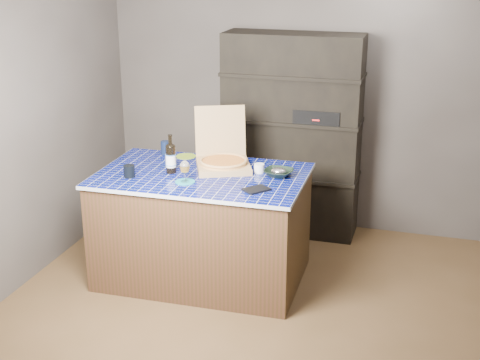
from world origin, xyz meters
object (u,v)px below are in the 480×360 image
(kitchen_island, at_px, (203,226))
(wine_glass, at_px, (185,167))
(dvd_case, at_px, (256,189))
(pizza_box, at_px, (223,160))
(bowl, at_px, (279,173))
(mead_bottle, at_px, (171,158))

(kitchen_island, bearing_deg, wine_glass, -104.84)
(kitchen_island, xyz_separation_m, wine_glass, (-0.05, -0.21, 0.54))
(kitchen_island, distance_m, dvd_case, 0.70)
(dvd_case, bearing_deg, kitchen_island, -165.27)
(kitchen_island, xyz_separation_m, dvd_case, (0.49, -0.23, 0.44))
(kitchen_island, height_order, pizza_box, pizza_box)
(wine_glass, bearing_deg, bowl, 27.75)
(kitchen_island, relative_size, dvd_case, 9.03)
(dvd_case, height_order, bowl, bowl)
(mead_bottle, xyz_separation_m, wine_glass, (0.18, -0.17, -0.00))
(dvd_case, bearing_deg, bowl, 116.98)
(mead_bottle, height_order, wine_glass, mead_bottle)
(kitchen_island, height_order, mead_bottle, mead_bottle)
(kitchen_island, bearing_deg, bowl, 10.45)
(pizza_box, height_order, wine_glass, pizza_box)
(wine_glass, distance_m, bowl, 0.71)
(pizza_box, xyz_separation_m, mead_bottle, (-0.34, -0.23, 0.06))
(pizza_box, relative_size, dvd_case, 3.45)
(kitchen_island, height_order, wine_glass, wine_glass)
(kitchen_island, bearing_deg, pizza_box, 58.31)
(kitchen_island, height_order, bowl, bowl)
(mead_bottle, bearing_deg, kitchen_island, 9.04)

